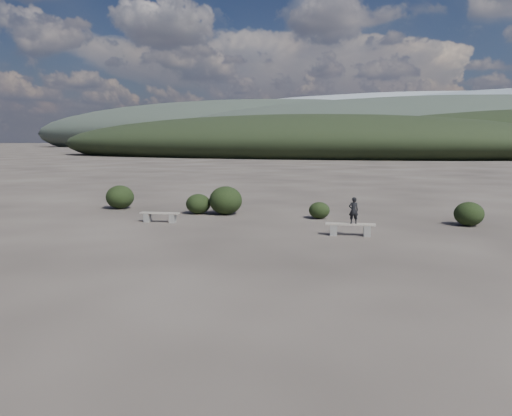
% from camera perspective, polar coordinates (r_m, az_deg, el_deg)
% --- Properties ---
extents(ground, '(1200.00, 1200.00, 0.00)m').
position_cam_1_polar(ground, '(13.34, -7.26, -6.48)').
color(ground, '#302A25').
rests_on(ground, ground).
extents(bench_left, '(1.62, 0.64, 0.40)m').
position_cam_1_polar(bench_left, '(20.39, -10.93, -0.95)').
color(bench_left, slate).
rests_on(bench_left, ground).
extents(bench_right, '(1.74, 0.68, 0.43)m').
position_cam_1_polar(bench_right, '(17.50, 10.72, -2.30)').
color(bench_right, slate).
rests_on(bench_right, ground).
extents(seated_person, '(0.40, 0.34, 0.92)m').
position_cam_1_polar(seated_person, '(17.41, 11.08, -0.27)').
color(seated_person, black).
rests_on(seated_person, bench_right).
extents(shrub_a, '(1.10, 1.10, 0.90)m').
position_cam_1_polar(shrub_a, '(22.50, -6.62, 0.48)').
color(shrub_a, black).
rests_on(shrub_a, ground).
extents(shrub_b, '(1.47, 1.47, 1.26)m').
position_cam_1_polar(shrub_b, '(22.16, -3.49, 0.87)').
color(shrub_b, black).
rests_on(shrub_b, ground).
extents(shrub_c, '(0.88, 0.88, 0.70)m').
position_cam_1_polar(shrub_c, '(21.14, 7.25, -0.26)').
color(shrub_c, black).
rests_on(shrub_c, ground).
extents(shrub_e, '(1.11, 1.11, 0.93)m').
position_cam_1_polar(shrub_e, '(20.85, 23.16, -0.62)').
color(shrub_e, black).
rests_on(shrub_e, ground).
extents(shrub_f, '(1.33, 1.33, 1.13)m').
position_cam_1_polar(shrub_f, '(24.90, -15.29, 1.22)').
color(shrub_f, black).
rests_on(shrub_f, ground).
extents(mountain_ridges, '(500.00, 400.00, 56.00)m').
position_cam_1_polar(mountain_ridges, '(350.85, 18.36, 8.53)').
color(mountain_ridges, black).
rests_on(mountain_ridges, ground).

